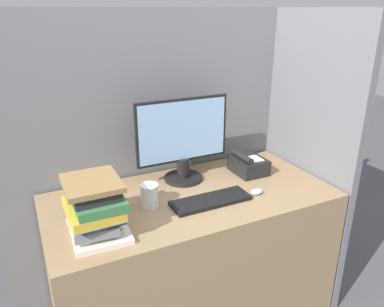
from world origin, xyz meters
name	(u,v)px	position (x,y,z in m)	size (l,w,h in m)	color
cubicle_panel_rear	(163,158)	(0.00, 0.74, 0.84)	(1.85, 0.04, 1.67)	slate
cubicle_panel_right	(305,158)	(0.76, 0.38, 0.84)	(0.04, 0.76, 1.67)	slate
desk	(191,258)	(0.00, 0.35, 0.39)	(1.45, 0.70, 0.77)	#937551
monitor	(183,142)	(0.04, 0.54, 1.00)	(0.52, 0.21, 0.46)	black
keyboard	(211,201)	(0.05, 0.24, 0.78)	(0.40, 0.14, 0.02)	black
mouse	(256,192)	(0.30, 0.21, 0.79)	(0.07, 0.04, 0.03)	silver
coffee_cup	(150,196)	(-0.23, 0.34, 0.83)	(0.09, 0.09, 0.12)	white
book_stack	(95,207)	(-0.51, 0.22, 0.90)	(0.25, 0.30, 0.25)	silver
desk_telephone	(248,165)	(0.42, 0.47, 0.82)	(0.17, 0.21, 0.12)	black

